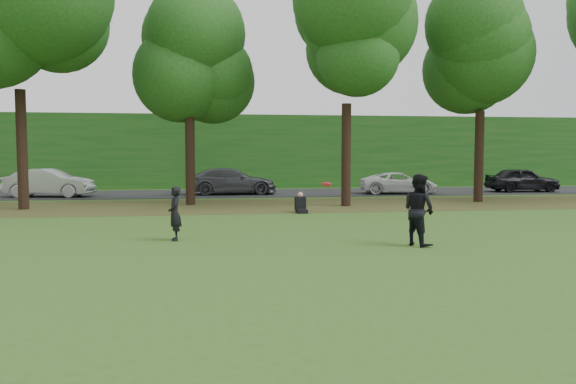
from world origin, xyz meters
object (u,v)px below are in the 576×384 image
object	(u,v)px
player_left	(175,214)
player_right	(419,210)
seated_person	(301,205)
frisbee	(326,184)

from	to	relation	value
player_left	player_right	xyz separation A→B (m)	(6.33, -1.75, 0.19)
seated_person	player_left	bearing A→B (deg)	-126.94
frisbee	seated_person	world-z (taller)	frisbee
player_left	player_right	distance (m)	6.57
player_left	frisbee	size ratio (longest dim) A/B	4.05
player_right	seated_person	xyz separation A→B (m)	(-1.70, 8.38, -0.62)
player_left	player_right	world-z (taller)	player_right
player_left	seated_person	size ratio (longest dim) A/B	1.80
frisbee	seated_person	bearing A→B (deg)	85.18
frisbee	player_left	bearing A→B (deg)	160.97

